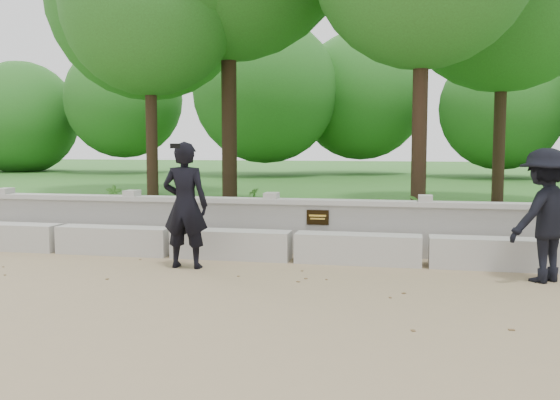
{
  "coord_description": "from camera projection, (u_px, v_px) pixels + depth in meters",
  "views": [
    {
      "loc": [
        1.76,
        -7.49,
        1.84
      ],
      "look_at": [
        -0.06,
        1.21,
        1.01
      ],
      "focal_mm": 40.0,
      "sensor_mm": 36.0,
      "label": 1
    }
  ],
  "objects": [
    {
      "name": "ground",
      "position": [
        265.0,
        289.0,
        7.82
      ],
      "size": [
        80.0,
        80.0,
        0.0
      ],
      "primitive_type": "plane",
      "color": "#8F7957",
      "rests_on": "ground"
    },
    {
      "name": "lawn",
      "position": [
        358.0,
        192.0,
        21.46
      ],
      "size": [
        40.0,
        22.0,
        0.25
      ],
      "primitive_type": "cube",
      "color": "#336723",
      "rests_on": "ground"
    },
    {
      "name": "concrete_bench",
      "position": [
        293.0,
        246.0,
        9.65
      ],
      "size": [
        11.9,
        0.45,
        0.45
      ],
      "color": "#ACAAA2",
      "rests_on": "ground"
    },
    {
      "name": "parapet_wall",
      "position": [
        301.0,
        225.0,
        10.31
      ],
      "size": [
        12.5,
        0.35,
        0.9
      ],
      "color": "#A2A099",
      "rests_on": "ground"
    },
    {
      "name": "man_main",
      "position": [
        185.0,
        205.0,
        9.06
      ],
      "size": [
        0.68,
        0.6,
        1.85
      ],
      "color": "black",
      "rests_on": "ground"
    },
    {
      "name": "visitor_mid",
      "position": [
        545.0,
        215.0,
        8.17
      ],
      "size": [
        1.29,
        1.24,
        1.76
      ],
      "color": "black",
      "rests_on": "ground"
    },
    {
      "name": "shrub_a",
      "position": [
        114.0,
        200.0,
        13.63
      ],
      "size": [
        0.41,
        0.37,
        0.66
      ],
      "primitive_type": "imported",
      "rotation": [
        0.0,
        0.0,
        0.48
      ],
      "color": "#45882E",
      "rests_on": "lawn"
    },
    {
      "name": "shrub_b",
      "position": [
        376.0,
        216.0,
        10.81
      ],
      "size": [
        0.32,
        0.37,
        0.61
      ],
      "primitive_type": "imported",
      "rotation": [
        0.0,
        0.0,
        1.74
      ],
      "color": "#45882E",
      "rests_on": "lawn"
    },
    {
      "name": "shrub_c",
      "position": [
        427.0,
        216.0,
        10.57
      ],
      "size": [
        0.75,
        0.71,
        0.67
      ],
      "primitive_type": "imported",
      "rotation": [
        0.0,
        0.0,
        3.5
      ],
      "color": "#45882E",
      "rests_on": "lawn"
    },
    {
      "name": "shrub_d",
      "position": [
        254.0,
        199.0,
        14.34
      ],
      "size": [
        0.4,
        0.41,
        0.54
      ],
      "primitive_type": "imported",
      "rotation": [
        0.0,
        0.0,
        5.42
      ],
      "color": "#45882E",
      "rests_on": "lawn"
    }
  ]
}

